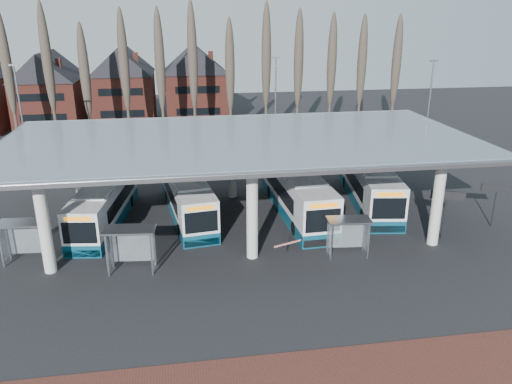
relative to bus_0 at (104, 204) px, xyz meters
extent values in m
plane|color=black|center=(9.68, -9.52, -1.47)|extent=(140.00, 140.00, 0.00)
cylinder|color=silver|center=(-2.32, -7.02, 1.53)|extent=(0.70, 0.70, 6.00)
cylinder|color=silver|center=(-2.32, 3.98, 1.53)|extent=(0.70, 0.70, 6.00)
cylinder|color=silver|center=(9.68, -7.02, 1.53)|extent=(0.70, 0.70, 6.00)
cylinder|color=silver|center=(9.68, 3.98, 1.53)|extent=(0.70, 0.70, 6.00)
cylinder|color=silver|center=(21.68, -7.02, 1.53)|extent=(0.70, 0.70, 6.00)
cylinder|color=silver|center=(21.68, 3.98, 1.53)|extent=(0.70, 0.70, 6.00)
cube|color=gray|center=(9.68, -1.52, 4.78)|extent=(32.00, 16.00, 0.12)
cube|color=silver|center=(9.68, -1.52, 4.85)|extent=(31.50, 15.50, 0.04)
cone|color=#473D33|center=(-12.32, 23.48, 5.78)|extent=(0.36, 0.36, 14.50)
ellipsoid|color=#473D33|center=(-12.32, 23.48, 7.52)|extent=(1.10, 1.10, 11.02)
cone|color=#473D33|center=(-8.32, 23.48, 5.78)|extent=(0.36, 0.36, 14.50)
ellipsoid|color=#473D33|center=(-8.32, 23.48, 7.52)|extent=(1.10, 1.10, 11.02)
cone|color=#473D33|center=(-4.32, 23.48, 5.78)|extent=(0.36, 0.36, 14.50)
ellipsoid|color=#473D33|center=(-4.32, 23.48, 7.52)|extent=(1.10, 1.10, 11.02)
cone|color=#473D33|center=(-0.32, 23.48, 5.78)|extent=(0.36, 0.36, 14.50)
ellipsoid|color=#473D33|center=(-0.32, 23.48, 7.52)|extent=(1.10, 1.10, 11.02)
cone|color=#473D33|center=(3.68, 23.48, 5.78)|extent=(0.36, 0.36, 14.50)
ellipsoid|color=#473D33|center=(3.68, 23.48, 7.52)|extent=(1.10, 1.10, 11.02)
cone|color=#473D33|center=(7.68, 23.48, 5.78)|extent=(0.36, 0.36, 14.50)
ellipsoid|color=#473D33|center=(7.68, 23.48, 7.52)|extent=(1.10, 1.10, 11.02)
cone|color=#473D33|center=(11.68, 23.48, 5.78)|extent=(0.36, 0.36, 14.50)
ellipsoid|color=#473D33|center=(11.68, 23.48, 7.52)|extent=(1.10, 1.10, 11.02)
cone|color=#473D33|center=(15.68, 23.48, 5.78)|extent=(0.36, 0.36, 14.50)
ellipsoid|color=#473D33|center=(15.68, 23.48, 7.52)|extent=(1.10, 1.10, 11.02)
cone|color=#473D33|center=(19.68, 23.48, 5.78)|extent=(0.36, 0.36, 14.50)
ellipsoid|color=#473D33|center=(19.68, 23.48, 7.52)|extent=(1.10, 1.10, 11.02)
cone|color=#473D33|center=(23.68, 23.48, 5.78)|extent=(0.36, 0.36, 14.50)
ellipsoid|color=#473D33|center=(23.68, 23.48, 7.52)|extent=(1.10, 1.10, 11.02)
cone|color=#473D33|center=(27.68, 23.48, 5.78)|extent=(0.36, 0.36, 14.50)
ellipsoid|color=#473D33|center=(27.68, 23.48, 7.52)|extent=(1.10, 1.10, 11.02)
cone|color=#473D33|center=(31.68, 23.48, 5.78)|extent=(0.36, 0.36, 14.50)
ellipsoid|color=#473D33|center=(31.68, 23.48, 7.52)|extent=(1.10, 1.10, 11.02)
cube|color=maroon|center=(-10.82, 34.48, 2.03)|extent=(8.00, 10.00, 7.00)
pyramid|color=black|center=(-10.82, 34.48, 9.03)|extent=(8.30, 10.30, 3.50)
cube|color=maroon|center=(-1.32, 34.48, 2.03)|extent=(8.00, 10.00, 7.00)
pyramid|color=black|center=(-1.32, 34.48, 9.03)|extent=(8.30, 10.30, 3.50)
cube|color=maroon|center=(8.18, 34.48, 2.03)|extent=(8.00, 10.00, 7.00)
pyramid|color=black|center=(8.18, 34.48, 9.03)|extent=(8.30, 10.30, 3.50)
cylinder|color=slate|center=(-8.32, 12.48, 3.53)|extent=(0.16, 0.16, 10.00)
cube|color=slate|center=(-8.32, 12.48, 8.63)|extent=(0.80, 0.15, 0.15)
cylinder|color=slate|center=(15.68, 16.48, 3.53)|extent=(0.16, 0.16, 10.00)
cube|color=slate|center=(15.68, 16.48, 8.63)|extent=(0.80, 0.15, 0.15)
cylinder|color=slate|center=(29.68, 10.48, 3.53)|extent=(0.16, 0.16, 10.00)
cube|color=slate|center=(29.68, 10.48, 8.63)|extent=(0.80, 0.15, 0.15)
cube|color=white|center=(-0.01, -0.07, 0.21)|extent=(3.87, 11.40, 2.61)
cube|color=#0B3E54|center=(-0.01, -0.07, -1.05)|extent=(3.89, 11.42, 0.84)
cube|color=white|center=(-0.01, -0.07, 1.56)|extent=(3.03, 6.94, 0.17)
cube|color=black|center=(0.05, 0.39, 0.30)|extent=(3.48, 8.30, 1.02)
cube|color=black|center=(-0.77, -5.59, 0.26)|extent=(2.08, 0.34, 1.40)
cube|color=black|center=(0.75, 5.45, 0.30)|extent=(2.01, 0.33, 1.12)
cube|color=orange|center=(-0.77, -5.59, 1.19)|extent=(1.65, 0.27, 0.28)
cube|color=black|center=(-0.76, -5.58, -1.14)|extent=(2.25, 0.38, 0.47)
cylinder|color=black|center=(-1.56, -3.43, -1.02)|extent=(0.38, 0.92, 0.89)
cylinder|color=black|center=(0.58, -3.73, -1.02)|extent=(0.38, 0.92, 0.89)
cylinder|color=black|center=(-0.63, 3.30, -1.02)|extent=(0.38, 0.92, 0.89)
cylinder|color=black|center=(1.50, 3.01, -1.02)|extent=(0.38, 0.92, 0.89)
cube|color=white|center=(5.91, 0.50, 0.25)|extent=(3.93, 11.69, 2.68)
cube|color=#0B3E54|center=(5.91, 0.50, -1.04)|extent=(3.95, 11.71, 0.86)
cube|color=white|center=(5.91, 0.50, 1.64)|extent=(3.08, 7.11, 0.17)
cube|color=black|center=(5.84, 0.97, 0.35)|extent=(3.54, 8.51, 1.05)
cube|color=black|center=(6.66, -5.17, 0.30)|extent=(2.13, 0.34, 1.43)
cube|color=black|center=(5.15, 6.16, 0.35)|extent=(2.06, 0.33, 1.15)
cube|color=orange|center=(6.66, -5.17, 1.26)|extent=(1.70, 0.27, 0.29)
cube|color=black|center=(6.66, -5.16, -1.13)|extent=(2.31, 0.38, 0.48)
cylinder|color=black|center=(5.29, -3.25, -1.01)|extent=(0.39, 0.94, 0.92)
cylinder|color=black|center=(7.48, -2.96, -1.01)|extent=(0.39, 0.94, 0.92)
cylinder|color=black|center=(4.37, 3.67, -1.01)|extent=(0.39, 0.94, 0.92)
cylinder|color=black|center=(6.56, 3.96, -1.01)|extent=(0.39, 0.94, 0.92)
cube|color=white|center=(14.06, -0.32, 0.39)|extent=(3.14, 12.48, 2.89)
cube|color=#0B3E54|center=(14.06, -0.32, -1.00)|extent=(3.16, 12.50, 0.93)
cube|color=white|center=(14.06, -0.32, 1.89)|extent=(2.67, 7.52, 0.19)
cube|color=black|center=(14.04, 0.20, 0.49)|extent=(3.04, 9.02, 1.14)
cube|color=black|center=(14.31, -6.49, 0.44)|extent=(2.32, 0.16, 1.55)
cube|color=black|center=(13.81, 5.85, 0.49)|extent=(2.24, 0.15, 1.24)
cube|color=orange|center=(14.31, -6.49, 1.47)|extent=(1.84, 0.13, 0.31)
cube|color=black|center=(14.31, -6.47, -1.11)|extent=(2.50, 0.19, 0.52)
cylinder|color=black|center=(13.03, -4.29, -0.97)|extent=(0.33, 1.00, 0.99)
cylinder|color=black|center=(15.41, -4.19, -0.97)|extent=(0.33, 1.00, 0.99)
cylinder|color=black|center=(12.72, 3.24, -0.97)|extent=(0.33, 1.00, 0.99)
cylinder|color=black|center=(15.10, 3.34, -0.97)|extent=(0.33, 1.00, 0.99)
cube|color=white|center=(20.24, 0.92, 0.36)|extent=(4.37, 12.44, 2.84)
cube|color=#0B3E54|center=(20.24, 0.92, -1.01)|extent=(4.39, 12.46, 0.91)
cube|color=white|center=(20.24, 0.92, 1.84)|extent=(3.39, 7.58, 0.18)
cube|color=black|center=(20.32, 1.43, 0.46)|extent=(3.90, 9.07, 1.12)
cube|color=black|center=(19.34, -5.09, 0.41)|extent=(2.26, 0.40, 1.52)
cube|color=black|center=(21.14, 6.93, 0.46)|extent=(2.19, 0.39, 1.22)
cube|color=orange|center=(19.34, -5.09, 1.43)|extent=(1.80, 0.32, 0.30)
cube|color=black|center=(19.34, -5.08, -1.11)|extent=(2.45, 0.44, 0.51)
cylinder|color=black|center=(18.51, -2.72, -0.98)|extent=(0.43, 1.01, 0.98)
cylinder|color=black|center=(20.83, -3.07, -0.98)|extent=(0.43, 1.01, 0.98)
cylinder|color=black|center=(19.61, 4.61, -0.98)|extent=(0.43, 1.01, 0.98)
cylinder|color=black|center=(21.93, 4.27, -0.98)|extent=(0.43, 1.01, 0.98)
cube|color=gray|center=(-5.21, -6.05, -0.20)|extent=(0.09, 0.09, 2.54)
cube|color=gray|center=(-2.78, -6.19, -0.20)|extent=(0.09, 0.09, 2.54)
cube|color=gray|center=(-5.15, -4.93, -0.20)|extent=(0.09, 0.09, 2.54)
cube|color=gray|center=(-2.71, -5.07, -0.20)|extent=(0.09, 0.09, 2.54)
cube|color=gray|center=(-3.96, -5.56, 1.13)|extent=(2.92, 1.59, 0.10)
cube|color=silver|center=(-3.93, -4.95, -0.14)|extent=(2.44, 0.18, 2.03)
cube|color=silver|center=(-5.23, -5.49, -0.14)|extent=(0.11, 1.12, 2.03)
cube|color=silver|center=(-2.69, -5.64, -0.14)|extent=(0.11, 1.12, 2.03)
cube|color=gray|center=(1.14, -8.13, -0.16)|extent=(0.09, 0.09, 2.61)
cube|color=gray|center=(3.63, -8.39, -0.16)|extent=(0.09, 0.09, 2.61)
cube|color=gray|center=(1.25, -6.99, -0.16)|extent=(0.09, 0.09, 2.61)
cube|color=gray|center=(3.75, -7.25, -0.16)|extent=(0.09, 0.09, 2.61)
cube|color=gray|center=(2.44, -7.69, 1.19)|extent=(3.06, 1.75, 0.10)
cube|color=silver|center=(2.51, -7.07, -0.11)|extent=(2.50, 0.30, 2.09)
cube|color=silver|center=(1.14, -7.56, -0.11)|extent=(0.16, 1.15, 2.09)
cube|color=silver|center=(3.74, -7.83, -0.11)|extent=(0.16, 1.15, 2.09)
cube|color=gray|center=(14.38, -8.19, -0.28)|extent=(0.08, 0.08, 2.38)
cube|color=gray|center=(16.66, -8.39, -0.28)|extent=(0.08, 0.08, 2.38)
cube|color=gray|center=(14.47, -7.15, -0.28)|extent=(0.08, 0.08, 2.38)
cube|color=gray|center=(16.75, -7.35, -0.28)|extent=(0.08, 0.08, 2.38)
cube|color=gray|center=(15.56, -7.77, 0.96)|extent=(2.77, 1.56, 0.10)
cube|color=silver|center=(15.61, -7.20, -0.23)|extent=(2.28, 0.24, 1.90)
cube|color=silver|center=(14.38, -7.67, -0.23)|extent=(0.13, 1.05, 1.90)
cube|color=silver|center=(16.75, -7.88, -0.23)|extent=(0.13, 1.05, 1.90)
cylinder|color=black|center=(22.64, -6.44, 0.21)|extent=(0.10, 0.10, 3.35)
cube|color=black|center=(22.64, -6.44, 1.67)|extent=(2.18, 0.98, 0.58)
cylinder|color=black|center=(27.22, -5.01, 0.08)|extent=(0.10, 0.10, 3.08)
cube|color=black|center=(27.22, -5.01, 1.42)|extent=(2.04, 0.80, 0.53)
cube|color=black|center=(11.87, -6.79, -0.98)|extent=(0.07, 0.07, 0.98)
cube|color=red|center=(11.87, -7.24, -0.62)|extent=(1.86, 0.79, 0.09)
camera|label=1|loc=(5.54, -34.65, 12.88)|focal=35.00mm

